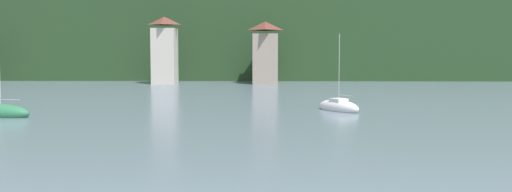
# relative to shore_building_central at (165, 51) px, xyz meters

# --- Properties ---
(wooded_hillside) EXTENTS (352.00, 73.90, 47.68)m
(wooded_hillside) POSITION_rel_shore_building_central_xyz_m (35.25, 49.08, 3.36)
(wooded_hillside) COLOR #264223
(wooded_hillside) RESTS_ON ground_plane
(shore_building_central) EXTENTS (3.28, 3.88, 9.07)m
(shore_building_central) POSITION_rel_shore_building_central_xyz_m (0.00, 0.00, 0.00)
(shore_building_central) COLOR beige
(shore_building_central) RESTS_ON ground_plane
(shore_building_eastcentral) EXTENTS (3.53, 5.64, 8.44)m
(shore_building_eastcentral) POSITION_rel_shore_building_central_xyz_m (13.67, 0.84, -0.31)
(shore_building_eastcentral) COLOR gray
(shore_building_eastcentral) RESTS_ON ground_plane
(sailboat_far_1) EXTENTS (3.62, 4.38, 6.29)m
(sailboat_far_1) POSITION_rel_shore_building_central_xyz_m (19.60, -34.08, -4.11)
(sailboat_far_1) COLOR white
(sailboat_far_1) RESTS_ON ground_plane
(sailboat_far_8) EXTENTS (4.64, 2.28, 6.08)m
(sailboat_far_8) POSITION_rel_shore_building_central_xyz_m (-4.75, -38.65, -4.13)
(sailboat_far_8) COLOR #2D754C
(sailboat_far_8) RESTS_ON ground_plane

